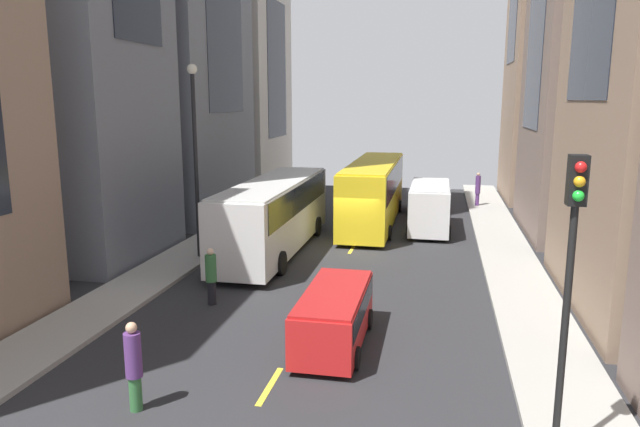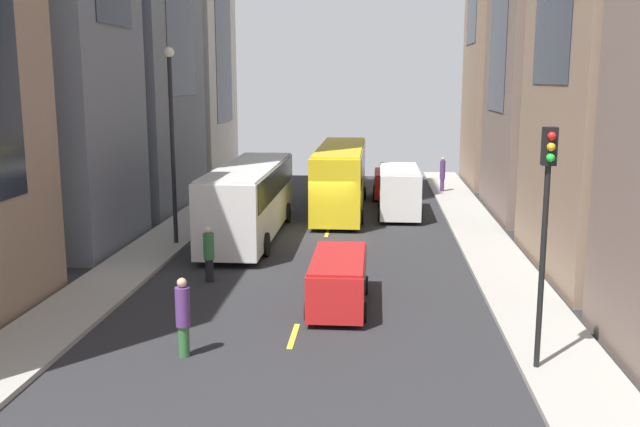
{
  "view_description": "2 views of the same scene",
  "coord_description": "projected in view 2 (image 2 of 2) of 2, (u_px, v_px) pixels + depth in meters",
  "views": [
    {
      "loc": [
        3.93,
        -26.91,
        7.04
      ],
      "look_at": [
        -1.09,
        -2.44,
        2.14
      ],
      "focal_mm": 32.67,
      "sensor_mm": 36.0,
      "label": 1
    },
    {
      "loc": [
        2.28,
        -33.1,
        7.18
      ],
      "look_at": [
        -0.11,
        -3.12,
        1.51
      ],
      "focal_mm": 39.92,
      "sensor_mm": 36.0,
      "label": 2
    }
  ],
  "objects": [
    {
      "name": "ground_plane",
      "position": [
        327.0,
        232.0,
        33.93
      ],
      "size": [
        40.72,
        40.72,
        0.0
      ],
      "primitive_type": "plane",
      "color": "#28282B"
    },
    {
      "name": "sidewalk_west",
      "position": [
        181.0,
        228.0,
        34.47
      ],
      "size": [
        2.43,
        44.0,
        0.15
      ],
      "primitive_type": "cube",
      "color": "#9E9B93",
      "rests_on": "ground"
    },
    {
      "name": "sidewalk_east",
      "position": [
        479.0,
        233.0,
        33.36
      ],
      "size": [
        2.43,
        44.0,
        0.15
      ],
      "primitive_type": "cube",
      "color": "#9E9B93",
      "rests_on": "ground"
    },
    {
      "name": "lane_stripe_1",
      "position": [
        293.0,
        336.0,
        20.21
      ],
      "size": [
        0.16,
        2.0,
        0.01
      ],
      "primitive_type": "cube",
      "color": "yellow",
      "rests_on": "ground"
    },
    {
      "name": "lane_stripe_2",
      "position": [
        315.0,
        271.0,
        27.07
      ],
      "size": [
        0.16,
        2.0,
        0.01
      ],
      "primitive_type": "cube",
      "color": "yellow",
      "rests_on": "ground"
    },
    {
      "name": "lane_stripe_3",
      "position": [
        327.0,
        232.0,
        33.93
      ],
      "size": [
        0.16,
        2.0,
        0.01
      ],
      "primitive_type": "cube",
      "color": "yellow",
      "rests_on": "ground"
    },
    {
      "name": "lane_stripe_4",
      "position": [
        336.0,
        207.0,
        40.79
      ],
      "size": [
        0.16,
        2.0,
        0.01
      ],
      "primitive_type": "cube",
      "color": "yellow",
      "rests_on": "ground"
    },
    {
      "name": "lane_stripe_5",
      "position": [
        342.0,
        188.0,
        47.64
      ],
      "size": [
        0.16,
        2.0,
        0.01
      ],
      "primitive_type": "cube",
      "color": "yellow",
      "rests_on": "ground"
    },
    {
      "name": "lane_stripe_6",
      "position": [
        346.0,
        175.0,
        54.5
      ],
      "size": [
        0.16,
        2.0,
        0.01
      ],
      "primitive_type": "cube",
      "color": "yellow",
      "rests_on": "ground"
    },
    {
      "name": "building_west_3",
      "position": [
        172.0,
        49.0,
        50.24
      ],
      "size": [
        7.47,
        9.11,
        18.57
      ],
      "color": "beige",
      "rests_on": "ground"
    },
    {
      "name": "city_bus_white",
      "position": [
        250.0,
        194.0,
        32.6
      ],
      "size": [
        2.81,
        11.61,
        3.35
      ],
      "color": "silver",
      "rests_on": "ground"
    },
    {
      "name": "streetcar_yellow",
      "position": [
        341.0,
        172.0,
        39.32
      ],
      "size": [
        2.7,
        12.37,
        3.59
      ],
      "color": "yellow",
      "rests_on": "ground"
    },
    {
      "name": "delivery_van_white",
      "position": [
        399.0,
        188.0,
        37.85
      ],
      "size": [
        2.25,
        5.66,
        2.58
      ],
      "color": "white",
      "rests_on": "ground"
    },
    {
      "name": "car_red_0",
      "position": [
        338.0,
        277.0,
        22.69
      ],
      "size": [
        1.87,
        4.59,
        1.65
      ],
      "color": "red",
      "rests_on": "ground"
    },
    {
      "name": "car_red_1",
      "position": [
        389.0,
        182.0,
        43.82
      ],
      "size": [
        2.01,
        4.29,
        1.62
      ],
      "color": "red",
      "rests_on": "ground"
    },
    {
      "name": "pedestrian_crossing_near",
      "position": [
        183.0,
        315.0,
        18.54
      ],
      "size": [
        0.39,
        0.39,
        2.14
      ],
      "rotation": [
        0.0,
        0.0,
        1.87
      ],
      "color": "#336B38",
      "rests_on": "ground"
    },
    {
      "name": "pedestrian_crossing_mid",
      "position": [
        443.0,
        173.0,
        45.29
      ],
      "size": [
        0.33,
        0.33,
        2.18
      ],
      "rotation": [
        0.0,
        0.0,
        4.03
      ],
      "color": "#593372",
      "rests_on": "ground"
    },
    {
      "name": "pedestrian_waiting_curb",
      "position": [
        209.0,
        253.0,
        25.5
      ],
      "size": [
        0.39,
        0.39,
        2.02
      ],
      "rotation": [
        0.0,
        0.0,
        2.29
      ],
      "color": "black",
      "rests_on": "ground"
    },
    {
      "name": "traffic_light_near_corner",
      "position": [
        546.0,
        204.0,
        16.92
      ],
      "size": [
        0.32,
        0.44,
        5.94
      ],
      "color": "black",
      "rests_on": "ground"
    },
    {
      "name": "streetlamp_near",
      "position": [
        172.0,
        128.0,
        30.25
      ],
      "size": [
        0.44,
        0.44,
        8.37
      ],
      "color": "black",
      "rests_on": "ground"
    }
  ]
}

